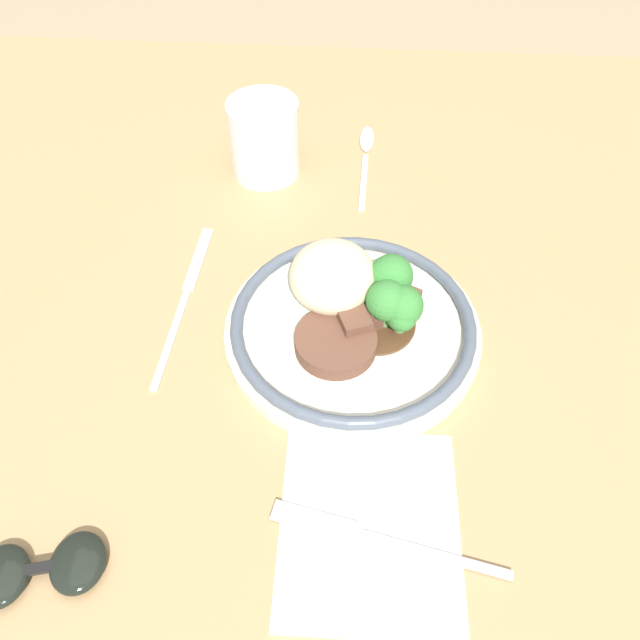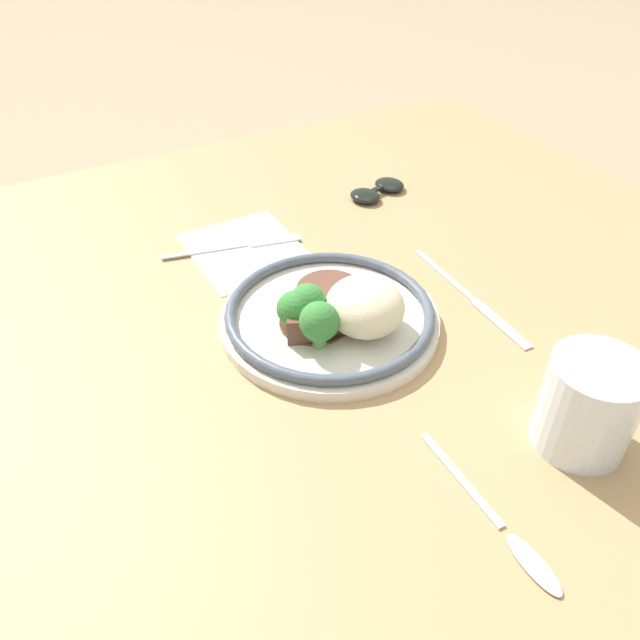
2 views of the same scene
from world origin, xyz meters
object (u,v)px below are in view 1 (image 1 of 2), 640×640
knife (186,295)px  sunglasses (40,569)px  juice_glass (265,143)px  spoon (366,149)px  plate (353,314)px  fork (363,535)px

knife → sunglasses: size_ratio=2.10×
knife → juice_glass: bearing=-12.2°
juice_glass → spoon: juice_glass is taller
plate → juice_glass: juice_glass is taller
plate → sunglasses: (-0.25, 0.22, -0.01)m
plate → fork: plate is taller
juice_glass → spoon: (0.05, -0.12, -0.04)m
spoon → fork: bearing=-177.7°
knife → sunglasses: (-0.28, 0.05, 0.01)m
plate → spoon: plate is taller
fork → spoon: bearing=-77.1°
plate → spoon: bearing=-1.3°
spoon → sunglasses: (-0.54, 0.22, 0.01)m
juice_glass → spoon: size_ratio=0.53×
plate → juice_glass: 0.27m
plate → sunglasses: 0.33m
spoon → sunglasses: bearing=158.9°
plate → spoon: size_ratio=1.41×
fork → sunglasses: sunglasses is taller
plate → knife: bearing=79.5°
juice_glass → fork: size_ratio=0.49×
plate → sunglasses: size_ratio=2.35×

